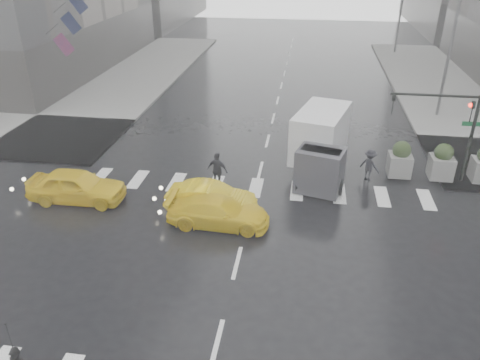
% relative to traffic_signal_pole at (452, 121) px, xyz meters
% --- Properties ---
extents(ground, '(120.00, 120.00, 0.00)m').
position_rel_traffic_signal_pole_xyz_m(ground, '(-9.01, -8.01, -3.22)').
color(ground, black).
rests_on(ground, ground).
extents(sidewalk_nw, '(35.00, 35.00, 0.15)m').
position_rel_traffic_signal_pole_xyz_m(sidewalk_nw, '(-28.51, 9.49, -3.14)').
color(sidewalk_nw, slate).
rests_on(sidewalk_nw, ground).
extents(road_markings, '(18.00, 48.00, 0.01)m').
position_rel_traffic_signal_pole_xyz_m(road_markings, '(-9.01, -8.01, -3.21)').
color(road_markings, silver).
rests_on(road_markings, ground).
extents(traffic_signal_pole, '(4.45, 0.42, 4.50)m').
position_rel_traffic_signal_pole_xyz_m(traffic_signal_pole, '(0.00, 0.00, 0.00)').
color(traffic_signal_pole, black).
rests_on(traffic_signal_pole, ground).
extents(street_lamp_near, '(2.15, 0.22, 9.00)m').
position_rel_traffic_signal_pole_xyz_m(street_lamp_near, '(1.86, 9.99, 1.73)').
color(street_lamp_near, '#59595B').
rests_on(street_lamp_near, ground).
extents(street_lamp_far, '(2.15, 0.22, 9.00)m').
position_rel_traffic_signal_pole_xyz_m(street_lamp_far, '(1.86, 29.99, 1.73)').
color(street_lamp_far, '#59595B').
rests_on(street_lamp_far, ground).
extents(planter_west, '(1.10, 1.10, 1.80)m').
position_rel_traffic_signal_pole_xyz_m(planter_west, '(-2.01, 0.19, -2.23)').
color(planter_west, slate).
rests_on(planter_west, ground).
extents(planter_mid, '(1.10, 1.10, 1.80)m').
position_rel_traffic_signal_pole_xyz_m(planter_mid, '(-0.01, 0.19, -2.23)').
color(planter_mid, slate).
rests_on(planter_mid, ground).
extents(flag_cluster, '(2.87, 3.06, 4.69)m').
position_rel_traffic_signal_pole_xyz_m(flag_cluster, '(-24.09, 10.49, 2.42)').
color(flag_cluster, '#59595B').
rests_on(flag_cluster, ground).
extents(pedestrian_black, '(1.00, 1.01, 2.43)m').
position_rel_traffic_signal_pole_xyz_m(pedestrian_black, '(-13.80, -14.37, -1.55)').
color(pedestrian_black, black).
rests_on(pedestrian_black, ground).
extents(pedestrian_far_a, '(1.24, 0.97, 1.84)m').
position_rel_traffic_signal_pole_xyz_m(pedestrian_far_a, '(-10.85, -2.22, -2.29)').
color(pedestrian_far_a, black).
rests_on(pedestrian_far_a, ground).
extents(pedestrian_far_b, '(1.20, 1.12, 1.65)m').
position_rel_traffic_signal_pole_xyz_m(pedestrian_far_b, '(-3.53, -0.35, -2.39)').
color(pedestrian_far_b, black).
rests_on(pedestrian_far_b, ground).
extents(taxi_front, '(4.45, 1.87, 1.51)m').
position_rel_traffic_signal_pole_xyz_m(taxi_front, '(-16.99, -4.44, -2.46)').
color(taxi_front, yellow).
rests_on(taxi_front, ground).
extents(taxi_mid, '(3.97, 1.53, 1.29)m').
position_rel_traffic_signal_pole_xyz_m(taxi_mid, '(-10.70, -4.48, -2.57)').
color(taxi_mid, yellow).
rests_on(taxi_mid, ground).
extents(taxi_rear, '(3.85, 1.83, 1.25)m').
position_rel_traffic_signal_pole_xyz_m(taxi_rear, '(-10.19, -5.49, -2.59)').
color(taxi_rear, yellow).
rests_on(taxi_rear, ground).
extents(box_truck, '(2.18, 5.82, 3.09)m').
position_rel_traffic_signal_pole_xyz_m(box_truck, '(-6.01, 0.18, -1.57)').
color(box_truck, silver).
rests_on(box_truck, ground).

